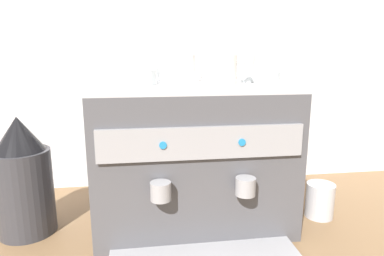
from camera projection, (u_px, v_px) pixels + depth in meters
The scene contains 12 objects.
ground_plane at pixel (192, 218), 1.17m from camera, with size 4.00×4.00×0.00m, color brown.
tiled_backsplash_wall at pixel (180, 64), 1.41m from camera, with size 2.80×0.03×1.03m, color silver.
espresso_machine at pixel (192, 153), 1.12m from camera, with size 0.61×0.50×0.48m.
ceramic_cup_0 at pixel (183, 69), 0.99m from camera, with size 0.11×0.06×0.08m.
ceramic_cup_1 at pixel (192, 69), 1.14m from camera, with size 0.10×0.06×0.07m.
ceramic_cup_2 at pixel (227, 70), 0.94m from camera, with size 0.10×0.06×0.08m.
ceramic_cup_3 at pixel (245, 66), 1.22m from camera, with size 0.06×0.10×0.08m.
ceramic_bowl_0 at pixel (143, 75), 1.06m from camera, with size 0.11×0.11×0.04m.
ceramic_bowl_1 at pixel (138, 78), 0.94m from camera, with size 0.11×0.11×0.04m.
ceramic_bowl_2 at pixel (260, 77), 1.04m from camera, with size 0.12×0.12×0.03m.
coffee_grinder at pixel (23, 179), 1.05m from camera, with size 0.17×0.17×0.38m.
milk_pitcher at pixel (320, 200), 1.17m from camera, with size 0.10×0.10×0.12m, color #B7B7BC.
Camera 1 is at (-0.15, -1.07, 0.56)m, focal length 31.43 mm.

